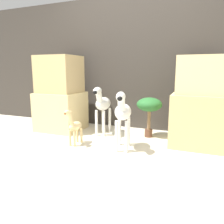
# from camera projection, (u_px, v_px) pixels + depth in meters

# --- Properties ---
(ground_plane) EXTENTS (14.00, 14.00, 0.00)m
(ground_plane) POSITION_uv_depth(u_px,v_px,m) (97.00, 157.00, 2.54)
(ground_plane) COLOR beige
(wall_back) EXTENTS (6.40, 0.08, 2.20)m
(wall_back) POSITION_uv_depth(u_px,v_px,m) (134.00, 64.00, 3.68)
(wall_back) COLOR #38332D
(wall_back) RESTS_ON ground_plane
(rock_pillar_left) EXTENTS (0.70, 0.64, 1.22)m
(rock_pillar_left) POSITION_uv_depth(u_px,v_px,m) (61.00, 96.00, 3.63)
(rock_pillar_left) COLOR #DBC184
(rock_pillar_left) RESTS_ON ground_plane
(rock_pillar_right) EXTENTS (0.70, 0.64, 1.17)m
(rock_pillar_right) POSITION_uv_depth(u_px,v_px,m) (200.00, 105.00, 2.85)
(rock_pillar_right) COLOR tan
(rock_pillar_right) RESTS_ON ground_plane
(zebra_right) EXTENTS (0.27, 0.52, 0.75)m
(zebra_right) POSITION_uv_depth(u_px,v_px,m) (123.00, 112.00, 2.68)
(zebra_right) COLOR silver
(zebra_right) RESTS_ON ground_plane
(zebra_left) EXTENTS (0.21, 0.51, 0.75)m
(zebra_left) POSITION_uv_depth(u_px,v_px,m) (102.00, 104.00, 3.35)
(zebra_left) COLOR silver
(zebra_left) RESTS_ON ground_plane
(giraffe_figurine) EXTENTS (0.13, 0.35, 0.50)m
(giraffe_figurine) POSITION_uv_depth(u_px,v_px,m) (74.00, 126.00, 2.90)
(giraffe_figurine) COLOR #E0C184
(giraffe_figurine) RESTS_ON ground_plane
(potted_palm_front) EXTENTS (0.37, 0.37, 0.60)m
(potted_palm_front) POSITION_uv_depth(u_px,v_px,m) (149.00, 106.00, 3.22)
(potted_palm_front) COLOR #513323
(potted_palm_front) RESTS_ON ground_plane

